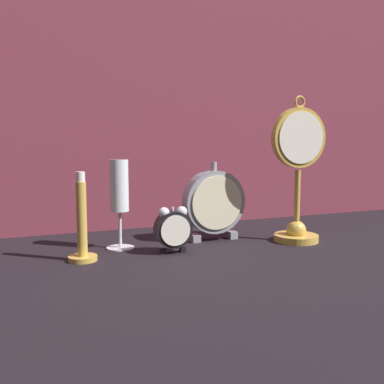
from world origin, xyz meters
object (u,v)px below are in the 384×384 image
mantel_clock_silver (214,203)px  brass_candlestick (82,230)px  pocket_watch_on_stand (298,178)px  champagne_flute (119,193)px  alarm_clock_twin_bell (173,228)px

mantel_clock_silver → brass_candlestick: 0.33m
pocket_watch_on_stand → champagne_flute: bearing=167.9°
alarm_clock_twin_bell → brass_candlestick: size_ratio=0.56×
pocket_watch_on_stand → alarm_clock_twin_bell: bearing=179.0°
pocket_watch_on_stand → alarm_clock_twin_bell: (-0.31, 0.01, -0.10)m
champagne_flute → brass_candlestick: (-0.09, -0.07, -0.06)m
alarm_clock_twin_bell → champagne_flute: (-0.10, 0.08, 0.07)m
pocket_watch_on_stand → champagne_flute: size_ratio=1.73×
mantel_clock_silver → brass_candlestick: size_ratio=1.06×
alarm_clock_twin_bell → champagne_flute: 0.14m
pocket_watch_on_stand → mantel_clock_silver: size_ratio=1.82×
pocket_watch_on_stand → alarm_clock_twin_bell: 0.33m
mantel_clock_silver → champagne_flute: size_ratio=0.95×
mantel_clock_silver → champagne_flute: bearing=179.7°
brass_candlestick → champagne_flute: bearing=37.7°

